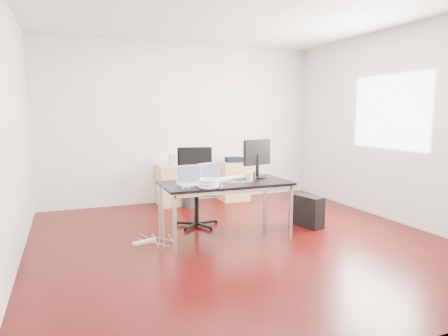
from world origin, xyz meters
name	(u,v)px	position (x,y,z in m)	size (l,w,h in m)	color
room_shell	(243,129)	(0.04, 0.00, 1.40)	(5.00, 5.00, 5.00)	#340605
desk	(225,186)	(-0.13, 0.17, 0.68)	(1.60, 0.80, 0.73)	black
office_chair	(196,183)	(-0.29, 0.89, 0.61)	(0.57, 0.59, 1.08)	black
filing_cabinet_left	(172,185)	(-0.30, 2.23, 0.35)	(0.50, 0.50, 0.70)	tan
filing_cabinet_right	(233,181)	(0.84, 2.23, 0.35)	(0.50, 0.50, 0.70)	tan
pc_tower	(308,211)	(1.15, 0.23, 0.22)	(0.20, 0.45, 0.44)	black
wastebasket	(189,199)	(-0.09, 1.94, 0.14)	(0.24, 0.24, 0.28)	black
power_strip	(144,242)	(-1.14, 0.34, 0.02)	(0.30, 0.06, 0.04)	white
laptop_left	(191,180)	(-0.60, 0.12, 0.79)	(0.34, 0.26, 0.23)	silver
laptop_right	(212,177)	(-0.28, 0.24, 0.79)	(0.39, 0.35, 0.23)	silver
monitor	(257,156)	(0.39, 0.33, 1.01)	(0.44, 0.26, 0.51)	black
keyboard	(231,178)	(0.03, 0.37, 0.74)	(0.44, 0.14, 0.02)	white
cup_white	(250,176)	(0.18, 0.11, 0.79)	(0.08, 0.08, 0.12)	white
cup_brown	(253,176)	(0.27, 0.21, 0.78)	(0.08, 0.08, 0.10)	#54231D
cable_coil	(208,183)	(-0.47, -0.13, 0.78)	(0.24, 0.24, 0.11)	white
power_adapter	(217,185)	(-0.33, -0.05, 0.74)	(0.07, 0.07, 0.03)	white
speaker	(172,160)	(-0.30, 2.20, 0.79)	(0.09, 0.08, 0.18)	#9E9E9E
navy_garment	(234,160)	(0.85, 2.20, 0.74)	(0.30, 0.24, 0.09)	black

